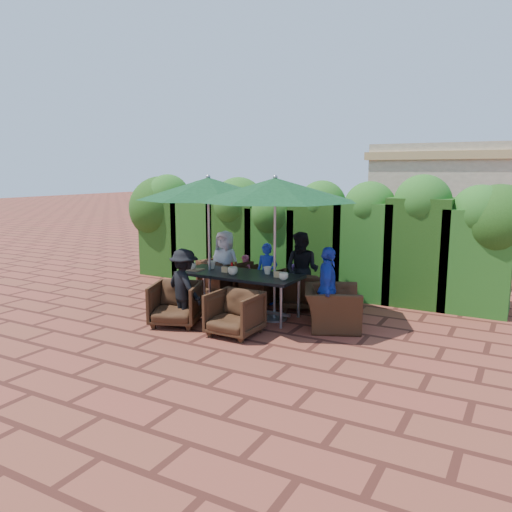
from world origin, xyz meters
The scene contains 32 objects.
ground centered at (0.00, 0.00, 0.00)m, with size 80.00×80.00×0.00m, color brown.
dining_table centered at (-0.12, 0.01, 0.67)m, with size 2.19×0.90×0.75m.
umbrella_left centered at (-0.74, 0.01, 2.21)m, with size 2.53×2.53×2.46m.
umbrella_right centered at (0.56, 0.05, 2.21)m, with size 2.78×2.78×2.46m.
chair_far_left centered at (-1.00, 0.92, 0.43)m, with size 0.83×0.78×0.86m, color black.
chair_far_mid centered at (-0.18, 0.90, 0.38)m, with size 0.75×0.70×0.77m, color black.
chair_far_right centered at (0.69, 0.93, 0.38)m, with size 0.74×0.69×0.76m, color black.
chair_near_left centered at (-0.73, -1.01, 0.39)m, with size 0.76×0.71×0.78m, color black.
chair_near_right centered at (0.39, -0.99, 0.38)m, with size 0.73×0.69×0.75m, color black.
chair_end_right centered at (1.57, 0.11, 0.44)m, with size 1.01×0.66×0.88m, color black.
adult_far_left centered at (-0.96, 0.87, 0.68)m, with size 0.67×0.40×1.36m, color silver.
adult_far_mid centered at (-0.04, 0.90, 0.59)m, with size 0.42×0.34×1.17m, color #1F36A8.
adult_far_right centered at (0.65, 0.98, 0.71)m, with size 0.68×0.42×1.42m, color black.
adult_near_left centered at (-0.61, -0.93, 0.64)m, with size 0.81×0.37×1.27m, color black.
adult_end_right centered at (1.55, -0.06, 0.67)m, with size 0.79×0.40×1.35m, color #1F36A8.
child_left centered at (-0.58, 1.01, 0.44)m, with size 0.32×0.26×0.89m, color #D44B62.
child_right centered at (0.43, 1.16, 0.39)m, with size 0.28×0.23×0.77m, color #704392.
pedestrian_a centered at (1.86, 4.25, 0.84)m, with size 1.58×0.56×1.69m, color green.
pedestrian_b centered at (2.18, 4.32, 0.87)m, with size 0.84×0.51×1.74m, color #D44B62.
pedestrian_c centered at (3.51, 4.25, 0.85)m, with size 1.08×0.50×1.69m, color gray.
cup_a centered at (-1.03, -0.16, 0.82)m, with size 0.17×0.17×0.13m, color beige.
cup_b centered at (-0.77, 0.11, 0.82)m, with size 0.15×0.15×0.14m, color beige.
cup_c centered at (-0.14, -0.17, 0.82)m, with size 0.18×0.18×0.14m, color beige.
cup_d centered at (0.36, 0.17, 0.82)m, with size 0.14×0.14×0.13m, color beige.
cup_e centered at (0.81, -0.12, 0.81)m, with size 0.16×0.16×0.13m, color beige.
ketchup_bottle centered at (-0.29, 0.06, 0.83)m, with size 0.04×0.04×0.17m, color #B20C0A.
sauce_bottle centered at (-0.27, 0.13, 0.83)m, with size 0.04×0.04×0.17m, color #4C230C.
serving_tray centered at (-1.00, -0.14, 0.76)m, with size 0.35×0.25×0.02m, color #8F6745.
number_block_left centered at (-0.38, -0.05, 0.80)m, with size 0.12×0.06×0.10m, color tan.
number_block_right centered at (0.63, 0.02, 0.80)m, with size 0.12×0.06×0.10m, color tan.
hedge_wall centered at (-0.18, 2.32, 1.34)m, with size 9.10×1.60×2.46m.
building centered at (3.50, 6.99, 1.61)m, with size 6.20×3.08×3.20m.
Camera 1 is at (4.30, -7.35, 2.52)m, focal length 35.00 mm.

